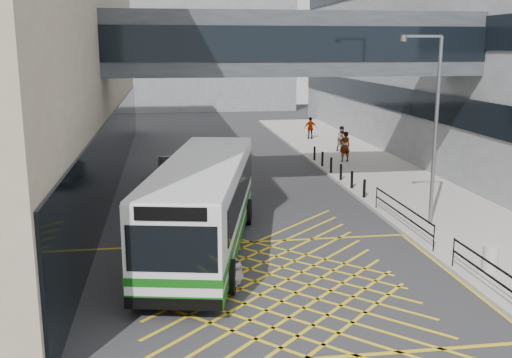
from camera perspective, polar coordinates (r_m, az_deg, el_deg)
name	(u,v)px	position (r m, az deg, el deg)	size (l,w,h in m)	color
ground	(275,287)	(19.06, 1.81, -10.25)	(120.00, 120.00, 0.00)	#333335
building_far	(173,34)	(77.32, -7.87, 13.56)	(28.00, 16.00, 18.00)	gray
skybridge	(292,44)	(29.94, 3.49, 12.71)	(20.00, 4.10, 3.00)	#3A3F44
pavement	(382,176)	(35.28, 11.89, 0.28)	(6.00, 54.00, 0.16)	#A8A39A
box_junction	(275,287)	(19.06, 1.81, -10.24)	(12.00, 9.00, 0.01)	gold
bus	(204,202)	(21.98, -4.98, -2.24)	(5.14, 12.27, 3.36)	silver
car_white	(193,251)	(20.01, -6.03, -6.85)	(1.96, 4.79, 1.52)	silver
car_dark	(172,167)	(34.34, -8.01, 1.12)	(1.69, 4.32, 1.35)	black
car_silver	(232,153)	(38.75, -2.27, 2.45)	(1.72, 4.07, 1.27)	#94989C
street_lamp	(432,119)	(25.10, 16.43, 5.47)	(1.74, 0.32, 7.66)	slate
litter_bin	(490,258)	(21.20, 21.40, -7.04)	(0.50, 0.50, 0.86)	#ADA89E
kerb_railings	(437,234)	(22.20, 16.85, -5.06)	(0.05, 12.54, 1.00)	black
bollards	(336,168)	(34.31, 7.62, 1.01)	(0.14, 10.14, 0.90)	black
pedestrian_a	(345,147)	(38.75, 8.46, 3.07)	(0.77, 0.55, 1.94)	gray
pedestrian_b	(342,139)	(42.75, 8.20, 3.82)	(0.86, 0.50, 1.75)	gray
pedestrian_c	(311,128)	(48.23, 5.21, 4.86)	(1.02, 0.49, 1.72)	gray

